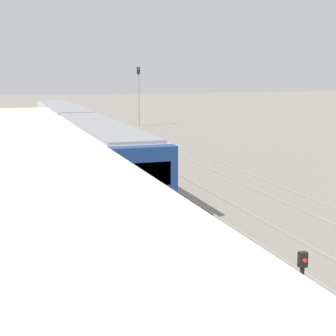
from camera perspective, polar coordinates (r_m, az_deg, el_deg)
The scene contains 5 objects.
platform_canopy at distance 16.42m, azimuth -14.55°, elevation 2.48°, with size 4.00×26.58×2.89m.
person_on_platform at distance 18.75m, azimuth -8.89°, elevation -1.96°, with size 0.40×0.40×1.66m.
train_near at distance 34.95m, azimuth -8.99°, elevation 3.30°, with size 2.59×30.36×3.10m.
signal_post_near at distance 13.55m, azimuth 13.46°, elevation -10.70°, with size 0.20×0.22×1.60m.
signal_mast_far at distance 57.03m, azimuth -3.00°, elevation 7.93°, with size 0.28×0.29×5.93m.
Camera 1 is at (-5.16, -9.11, 5.74)m, focal length 60.00 mm.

